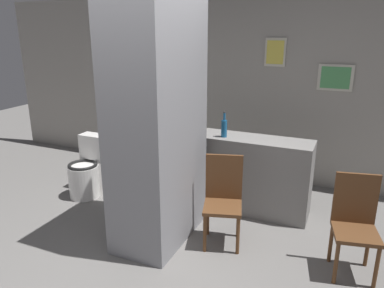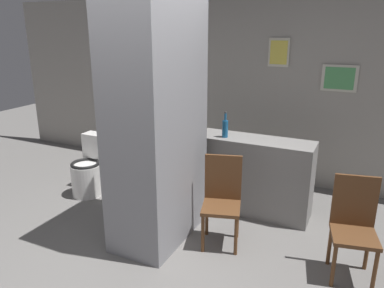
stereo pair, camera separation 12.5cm
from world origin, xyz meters
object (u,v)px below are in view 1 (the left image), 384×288
object	(u,v)px
bicycle	(167,165)
toilet	(87,171)
bottle_tall	(224,128)
chair_by_doorway	(355,222)
chair_near_pillar	(223,197)

from	to	relation	value
bicycle	toilet	bearing A→B (deg)	-145.36
toilet	bottle_tall	bearing A→B (deg)	11.15
toilet	bottle_tall	world-z (taller)	bottle_tall
chair_by_doorway	chair_near_pillar	bearing A→B (deg)	168.14
chair_near_pillar	bottle_tall	bearing A→B (deg)	92.89
toilet	bottle_tall	xyz separation A→B (m)	(1.80, 0.36, 0.71)
chair_by_doorway	bicycle	xyz separation A→B (m)	(-2.42, 0.97, -0.16)
toilet	bicycle	bearing A→B (deg)	34.64
bicycle	chair_near_pillar	bearing A→B (deg)	-39.73
toilet	bicycle	xyz separation A→B (m)	(0.89, 0.61, 0.01)
toilet	chair_near_pillar	xyz separation A→B (m)	(2.05, -0.35, 0.17)
chair_near_pillar	bicycle	size ratio (longest dim) A/B	0.58
chair_near_pillar	bottle_tall	xyz separation A→B (m)	(-0.25, 0.70, 0.54)
toilet	chair_near_pillar	size ratio (longest dim) A/B	0.85
chair_by_doorway	bottle_tall	distance (m)	1.75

